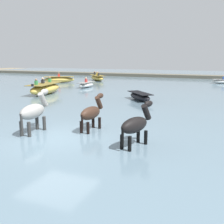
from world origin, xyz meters
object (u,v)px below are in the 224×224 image
at_px(horse_trailing_black, 136,126).
at_px(boat_near_port, 45,89).
at_px(boat_distant_east, 97,78).
at_px(boat_distant_west, 86,85).
at_px(boat_mid_channel, 140,96).
at_px(horse_flank_grey, 34,112).
at_px(horse_lead_dark_bay, 91,114).
at_px(boat_far_inshore, 223,81).
at_px(boat_near_starboard, 59,80).

bearing_deg(horse_trailing_black, boat_near_port, 138.52).
xyz_separation_m(horse_trailing_black, boat_distant_east, (-12.54, 22.65, -0.34)).
relative_size(horse_trailing_black, boat_distant_east, 0.52).
xyz_separation_m(boat_distant_west, boat_near_port, (-0.76, -5.55, 0.17)).
distance_m(boat_distant_west, boat_mid_channel, 9.18).
relative_size(horse_flank_grey, boat_distant_east, 0.57).
bearing_deg(boat_mid_channel, horse_lead_dark_bay, -86.45).
relative_size(horse_lead_dark_bay, boat_far_inshore, 0.68).
bearing_deg(horse_lead_dark_bay, boat_distant_west, 119.18).
distance_m(boat_mid_channel, boat_distant_east, 16.47).
distance_m(horse_lead_dark_bay, boat_near_starboard, 21.62).
bearing_deg(boat_far_inshore, boat_distant_east, -172.52).
height_order(horse_flank_grey, boat_near_starboard, horse_flank_grey).
distance_m(horse_flank_grey, boat_mid_channel, 9.49).
bearing_deg(boat_distant_east, boat_distant_west, -71.43).
relative_size(boat_mid_channel, boat_distant_east, 0.74).
bearing_deg(horse_trailing_black, boat_near_starboard, 130.06).
height_order(boat_distant_east, boat_near_port, boat_near_port).
bearing_deg(boat_far_inshore, boat_near_port, -131.10).
xyz_separation_m(horse_lead_dark_bay, boat_near_port, (-8.51, 8.33, -0.25)).
distance_m(horse_flank_grey, boat_far_inshore, 25.46).
distance_m(horse_trailing_black, boat_near_port, 14.35).
height_order(boat_mid_channel, boat_near_port, boat_near_port).
relative_size(horse_lead_dark_bay, boat_mid_channel, 0.70).
bearing_deg(horse_trailing_black, boat_distant_west, 123.56).
height_order(horse_lead_dark_bay, boat_distant_east, horse_lead_dark_bay).
xyz_separation_m(horse_flank_grey, boat_distant_west, (-5.83, 15.02, -0.53)).
relative_size(boat_mid_channel, boat_far_inshore, 0.98).
bearing_deg(boat_far_inshore, boat_near_starboard, -160.57).
height_order(horse_trailing_black, boat_near_starboard, horse_trailing_black).
bearing_deg(boat_near_starboard, boat_near_port, -62.16).
xyz_separation_m(horse_trailing_black, horse_flank_grey, (-4.16, 0.03, 0.11)).
bearing_deg(horse_trailing_black, horse_lead_dark_bay, 152.27).
distance_m(boat_distant_west, boat_near_port, 5.60).
xyz_separation_m(boat_distant_west, boat_distant_east, (-2.55, 7.59, 0.08)).
bearing_deg(boat_near_port, horse_flank_grey, -55.18).
height_order(boat_distant_west, boat_near_starboard, boat_near_starboard).
bearing_deg(horse_lead_dark_bay, boat_mid_channel, 93.55).
xyz_separation_m(horse_lead_dark_bay, horse_trailing_black, (2.24, -1.18, 0.01)).
relative_size(horse_flank_grey, boat_mid_channel, 0.78).
height_order(horse_lead_dark_bay, horse_flank_grey, horse_flank_grey).
xyz_separation_m(horse_flank_grey, boat_near_starboard, (-11.25, 18.29, -0.44)).
xyz_separation_m(horse_trailing_black, boat_near_starboard, (-15.40, 18.32, -0.34)).
relative_size(horse_trailing_black, boat_far_inshore, 0.69).
height_order(horse_trailing_black, boat_distant_west, horse_trailing_black).
relative_size(boat_far_inshore, boat_distant_east, 0.76).
bearing_deg(horse_lead_dark_bay, boat_near_starboard, 127.53).
relative_size(boat_distant_west, boat_near_port, 0.62).
bearing_deg(boat_mid_channel, boat_near_port, 179.26).
bearing_deg(boat_far_inshore, horse_flank_grey, -105.01).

